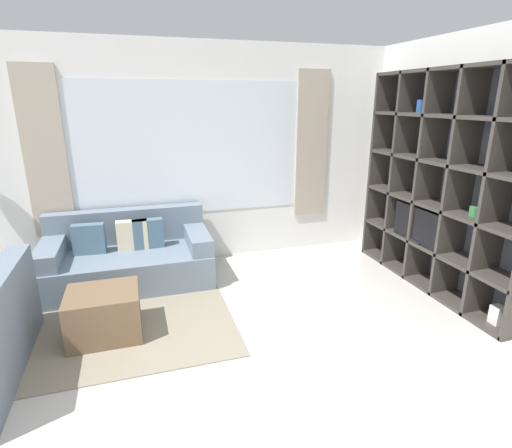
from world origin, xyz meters
TOP-DOWN VIEW (x-y plane):
  - ground_plane at (0.00, 0.00)m, footprint 16.00×16.00m
  - wall_back at (0.00, 3.04)m, footprint 6.45×0.11m
  - wall_right at (2.66, 1.50)m, footprint 0.07×4.21m
  - area_rug at (-1.26, 1.56)m, footprint 2.73×1.61m
  - shelving_unit at (2.47, 1.44)m, footprint 0.37×2.28m
  - couch_main at (-0.83, 2.55)m, footprint 1.81×0.93m
  - ottoman at (-1.05, 1.43)m, footprint 0.61×0.52m

SIDE VIEW (x-z plane):
  - ground_plane at x=0.00m, z-range 0.00..0.00m
  - area_rug at x=-1.26m, z-range 0.00..0.01m
  - ottoman at x=-1.05m, z-range 0.00..0.44m
  - couch_main at x=-0.83m, z-range -0.10..0.69m
  - shelving_unit at x=2.47m, z-range -0.02..2.32m
  - wall_right at x=2.66m, z-range 0.00..2.70m
  - wall_back at x=0.00m, z-range 0.01..2.71m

